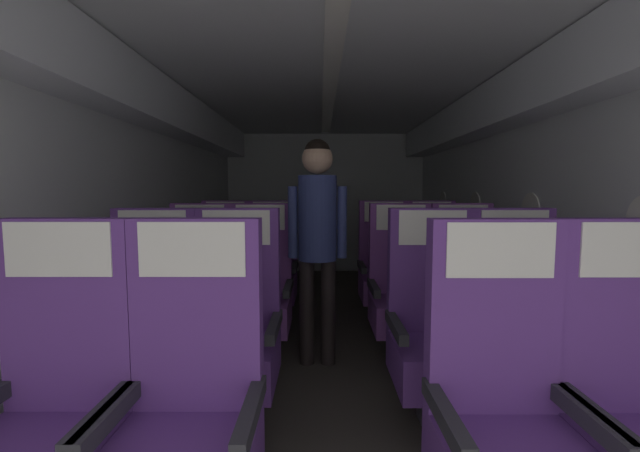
% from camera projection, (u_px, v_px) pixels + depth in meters
% --- Properties ---
extents(ground, '(3.36, 7.07, 0.02)m').
position_uv_depth(ground, '(329.00, 355.00, 3.21)').
color(ground, '#3D3833').
extents(fuselage_shell, '(3.24, 6.72, 2.24)m').
position_uv_depth(fuselage_shell, '(329.00, 155.00, 3.33)').
color(fuselage_shell, silver).
rests_on(fuselage_shell, ground).
extents(seat_a_left_window, '(0.51, 0.51, 1.19)m').
position_uv_depth(seat_a_left_window, '(49.00, 419.00, 1.42)').
color(seat_a_left_window, '#38383D').
rests_on(seat_a_left_window, ground).
extents(seat_a_left_aisle, '(0.51, 0.51, 1.19)m').
position_uv_depth(seat_a_left_aisle, '(187.00, 419.00, 1.42)').
color(seat_a_left_aisle, '#38383D').
rests_on(seat_a_left_aisle, ground).
extents(seat_a_right_window, '(0.51, 0.51, 1.19)m').
position_uv_depth(seat_a_right_window, '(504.00, 421.00, 1.40)').
color(seat_a_right_window, '#38383D').
rests_on(seat_a_right_window, ground).
extents(seat_b_left_window, '(0.51, 0.51, 1.19)m').
position_uv_depth(seat_b_left_window, '(148.00, 333.00, 2.27)').
color(seat_b_left_window, '#38383D').
rests_on(seat_b_left_window, ground).
extents(seat_b_left_aisle, '(0.51, 0.51, 1.19)m').
position_uv_depth(seat_b_left_aisle, '(234.00, 332.00, 2.28)').
color(seat_b_left_aisle, '#38383D').
rests_on(seat_b_left_aisle, ground).
extents(seat_b_right_aisle, '(0.51, 0.51, 1.19)m').
position_uv_depth(seat_b_right_aisle, '(516.00, 332.00, 2.29)').
color(seat_b_right_aisle, '#38383D').
rests_on(seat_b_right_aisle, ground).
extents(seat_b_right_window, '(0.51, 0.51, 1.19)m').
position_uv_depth(seat_b_right_window, '(433.00, 332.00, 2.28)').
color(seat_b_right_window, '#38383D').
rests_on(seat_b_right_window, ground).
extents(seat_c_left_window, '(0.51, 0.51, 1.19)m').
position_uv_depth(seat_c_left_window, '(197.00, 293.00, 3.16)').
color(seat_c_left_window, '#38383D').
rests_on(seat_c_left_window, ground).
extents(seat_c_left_aisle, '(0.51, 0.51, 1.19)m').
position_uv_depth(seat_c_left_aisle, '(258.00, 293.00, 3.16)').
color(seat_c_left_aisle, '#38383D').
rests_on(seat_c_left_aisle, ground).
extents(seat_c_right_aisle, '(0.51, 0.51, 1.19)m').
position_uv_depth(seat_c_right_aisle, '(463.00, 293.00, 3.15)').
color(seat_c_right_aisle, '#38383D').
rests_on(seat_c_right_aisle, ground).
extents(seat_c_right_window, '(0.51, 0.51, 1.19)m').
position_uv_depth(seat_c_right_window, '(401.00, 293.00, 3.16)').
color(seat_c_right_window, '#38383D').
rests_on(seat_c_right_window, ground).
extents(seat_d_left_window, '(0.51, 0.51, 1.19)m').
position_uv_depth(seat_d_left_window, '(223.00, 271.00, 4.02)').
color(seat_d_left_window, '#38383D').
rests_on(seat_d_left_window, ground).
extents(seat_d_left_aisle, '(0.51, 0.51, 1.19)m').
position_uv_depth(seat_d_left_aisle, '(271.00, 271.00, 4.02)').
color(seat_d_left_aisle, '#38383D').
rests_on(seat_d_left_aisle, ground).
extents(seat_d_right_aisle, '(0.51, 0.51, 1.19)m').
position_uv_depth(seat_d_right_aisle, '(431.00, 271.00, 4.02)').
color(seat_d_right_aisle, '#38383D').
rests_on(seat_d_right_aisle, ground).
extents(seat_d_right_window, '(0.51, 0.51, 1.19)m').
position_uv_depth(seat_d_right_window, '(383.00, 271.00, 4.01)').
color(seat_d_right_window, '#38383D').
rests_on(seat_d_right_window, ground).
extents(flight_attendant, '(0.43, 0.28, 1.66)m').
position_uv_depth(flight_attendant, '(316.00, 226.00, 2.96)').
color(flight_attendant, black).
rests_on(flight_attendant, ground).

